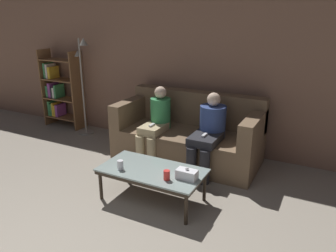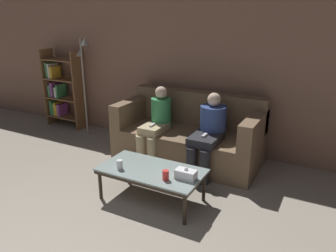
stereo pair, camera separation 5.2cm
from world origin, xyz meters
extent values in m
cube|color=#8C6651|center=(0.00, 3.75, 1.30)|extent=(12.00, 0.06, 2.60)
cube|color=brown|center=(0.00, 3.16, 0.23)|extent=(2.05, 0.93, 0.45)
cube|color=brown|center=(0.00, 3.52, 0.70)|extent=(2.05, 0.20, 0.50)
cube|color=brown|center=(-0.93, 3.16, 0.62)|extent=(0.18, 0.93, 0.35)
cube|color=brown|center=(0.93, 3.16, 0.62)|extent=(0.18, 0.93, 0.35)
cube|color=#8C9E99|center=(0.10, 1.99, 0.38)|extent=(1.17, 0.61, 0.02)
cube|color=#2D2319|center=(0.10, 1.99, 0.35)|extent=(1.14, 0.60, 0.04)
cylinder|color=#2D2319|center=(-0.43, 1.73, 0.16)|extent=(0.04, 0.04, 0.33)
cylinder|color=#2D2319|center=(0.64, 1.73, 0.16)|extent=(0.04, 0.04, 0.33)
cylinder|color=#2D2319|center=(-0.43, 2.24, 0.16)|extent=(0.04, 0.04, 0.33)
cylinder|color=#2D2319|center=(0.64, 2.24, 0.16)|extent=(0.04, 0.04, 0.33)
cylinder|color=silver|center=(-0.21, 1.82, 0.44)|extent=(0.07, 0.07, 0.11)
cylinder|color=red|center=(0.36, 1.84, 0.44)|extent=(0.07, 0.07, 0.11)
cube|color=white|center=(0.54, 1.96, 0.44)|extent=(0.22, 0.12, 0.10)
sphere|color=white|center=(0.54, 1.96, 0.50)|extent=(0.04, 0.04, 0.04)
cube|color=brown|center=(-3.06, 3.52, 0.71)|extent=(0.02, 0.32, 1.42)
cube|color=brown|center=(-2.31, 3.52, 0.71)|extent=(0.02, 0.32, 1.42)
cube|color=brown|center=(-2.69, 3.52, 0.18)|extent=(0.75, 0.32, 0.02)
cube|color=#38844C|center=(-2.98, 3.52, 0.33)|extent=(0.05, 0.24, 0.28)
cube|color=#38844C|center=(-2.93, 3.52, 0.30)|extent=(0.04, 0.24, 0.23)
cube|color=gold|center=(-2.88, 3.52, 0.31)|extent=(0.04, 0.24, 0.25)
cube|color=gold|center=(-2.84, 3.52, 0.29)|extent=(0.03, 0.24, 0.21)
cube|color=#8E4293|center=(-2.79, 3.52, 0.30)|extent=(0.05, 0.24, 0.23)
cube|color=brown|center=(-2.69, 3.52, 0.53)|extent=(0.75, 0.32, 0.02)
cube|color=#38844C|center=(-2.98, 3.52, 0.65)|extent=(0.05, 0.24, 0.22)
cube|color=#8E4293|center=(-2.92, 3.52, 0.68)|extent=(0.06, 0.24, 0.27)
cube|color=#232328|center=(-2.87, 3.52, 0.64)|extent=(0.03, 0.24, 0.20)
cube|color=silver|center=(-2.82, 3.52, 0.64)|extent=(0.05, 0.24, 0.20)
cube|color=#38844C|center=(-2.77, 3.52, 0.67)|extent=(0.04, 0.24, 0.25)
cube|color=brown|center=(-2.69, 3.52, 0.89)|extent=(0.75, 0.32, 0.02)
cube|color=#38844C|center=(-2.98, 3.52, 1.04)|extent=(0.04, 0.24, 0.28)
cube|color=silver|center=(-2.93, 3.52, 1.03)|extent=(0.05, 0.24, 0.26)
cube|color=gold|center=(-2.87, 3.52, 1.01)|extent=(0.05, 0.24, 0.21)
cube|color=brown|center=(-2.69, 3.52, 1.24)|extent=(0.75, 0.32, 0.02)
cylinder|color=gray|center=(-2.06, 3.37, 0.01)|extent=(0.26, 0.26, 0.02)
cylinder|color=gray|center=(-2.06, 3.37, 0.83)|extent=(0.03, 0.03, 1.65)
cone|color=gray|center=(-1.96, 3.37, 1.60)|extent=(0.14, 0.14, 0.12)
cone|color=gray|center=(-2.14, 3.41, 1.40)|extent=(0.12, 0.12, 0.10)
cylinder|color=tan|center=(-0.49, 2.68, 0.23)|extent=(0.13, 0.13, 0.45)
cylinder|color=tan|center=(-0.31, 2.68, 0.23)|extent=(0.13, 0.13, 0.45)
cube|color=tan|center=(-0.40, 2.90, 0.50)|extent=(0.29, 0.43, 0.10)
cylinder|color=#388E51|center=(-0.40, 3.11, 0.67)|extent=(0.29, 0.29, 0.44)
sphere|color=beige|center=(-0.40, 3.11, 0.98)|extent=(0.17, 0.17, 0.17)
cube|color=white|center=(-0.40, 2.85, 0.57)|extent=(0.04, 0.12, 0.02)
cylinder|color=#28282D|center=(0.31, 2.62, 0.23)|extent=(0.13, 0.13, 0.45)
cylinder|color=#28282D|center=(0.49, 2.62, 0.23)|extent=(0.13, 0.13, 0.45)
cube|color=#28282D|center=(0.40, 2.86, 0.50)|extent=(0.35, 0.49, 0.10)
cylinder|color=#334784|center=(0.40, 3.11, 0.67)|extent=(0.35, 0.35, 0.43)
sphere|color=beige|center=(0.40, 3.11, 0.97)|extent=(0.18, 0.18, 0.18)
cube|color=white|center=(0.40, 2.81, 0.57)|extent=(0.04, 0.12, 0.02)
camera|label=1|loc=(1.77, -0.86, 2.02)|focal=35.00mm
camera|label=2|loc=(1.82, -0.84, 2.02)|focal=35.00mm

